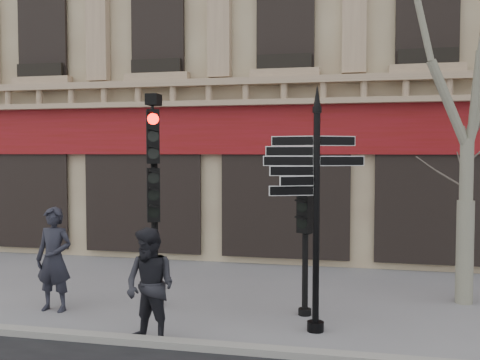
% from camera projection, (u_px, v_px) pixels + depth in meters
% --- Properties ---
extents(ground, '(80.00, 80.00, 0.00)m').
position_uv_depth(ground, '(248.00, 323.00, 9.40)').
color(ground, slate).
rests_on(ground, ground).
extents(kerb, '(80.00, 0.25, 0.12)m').
position_uv_depth(kerb, '(230.00, 348.00, 8.03)').
color(kerb, gray).
rests_on(kerb, ground).
extents(building, '(28.00, 15.52, 18.00)m').
position_uv_depth(building, '(311.00, 1.00, 21.11)').
color(building, tan).
rests_on(building, ground).
extents(fingerpost, '(2.04, 2.04, 4.12)m').
position_uv_depth(fingerpost, '(317.00, 167.00, 8.84)').
color(fingerpost, black).
rests_on(fingerpost, ground).
extents(traffic_signal_main, '(0.55, 0.48, 4.12)m').
position_uv_depth(traffic_signal_main, '(154.00, 173.00, 10.30)').
color(traffic_signal_main, black).
rests_on(traffic_signal_main, ground).
extents(traffic_signal_secondary, '(0.49, 0.41, 2.50)m').
position_uv_depth(traffic_signal_secondary, '(305.00, 221.00, 9.78)').
color(traffic_signal_secondary, black).
rests_on(traffic_signal_secondary, ground).
extents(plane_tree, '(2.99, 2.99, 7.94)m').
position_uv_depth(plane_tree, '(470.00, 20.00, 10.36)').
color(plane_tree, gray).
rests_on(plane_tree, ground).
extents(pedestrian_a, '(0.73, 0.48, 1.97)m').
position_uv_depth(pedestrian_a, '(54.00, 259.00, 10.11)').
color(pedestrian_a, black).
rests_on(pedestrian_a, ground).
extents(pedestrian_b, '(1.06, 0.93, 1.83)m').
position_uv_depth(pedestrian_b, '(150.00, 286.00, 8.36)').
color(pedestrian_b, black).
rests_on(pedestrian_b, ground).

